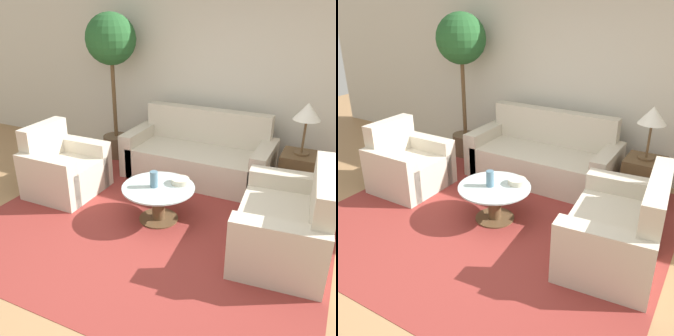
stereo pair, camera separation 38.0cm
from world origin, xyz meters
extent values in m
plane|color=#9E754C|center=(0.00, 0.00, 0.00)|extent=(14.00, 14.00, 0.00)
cube|color=beige|center=(0.00, 2.74, 1.30)|extent=(10.00, 0.06, 2.60)
cube|color=maroon|center=(-0.07, 0.81, 0.00)|extent=(3.79, 3.45, 0.01)
cube|color=beige|center=(-0.08, 2.04, 0.22)|extent=(1.84, 0.88, 0.44)
cube|color=beige|center=(-0.08, 2.39, 0.47)|extent=(1.84, 0.18, 0.93)
cube|color=beige|center=(-1.00, 2.04, 0.31)|extent=(0.20, 0.88, 0.62)
cube|color=beige|center=(0.84, 2.04, 0.31)|extent=(0.20, 0.88, 0.62)
cube|color=beige|center=(-1.47, 0.92, 0.22)|extent=(0.82, 0.71, 0.44)
cube|color=beige|center=(-1.78, 0.91, 0.45)|extent=(0.18, 0.71, 0.89)
cube|color=beige|center=(-1.46, 0.56, 0.31)|extent=(0.82, 0.20, 0.62)
cube|color=beige|center=(-1.47, 1.27, 0.31)|extent=(0.82, 0.20, 0.62)
cube|color=beige|center=(1.29, 0.83, 0.22)|extent=(0.94, 1.17, 0.44)
cube|color=beige|center=(1.62, 0.86, 0.46)|extent=(0.28, 1.11, 0.91)
cube|color=beige|center=(1.24, 1.38, 0.31)|extent=(0.86, 0.28, 0.62)
cube|color=beige|center=(1.34, 0.29, 0.31)|extent=(0.86, 0.28, 0.62)
cylinder|color=brown|center=(-0.07, 0.81, 0.01)|extent=(0.45, 0.45, 0.02)
cylinder|color=brown|center=(-0.07, 0.81, 0.20)|extent=(0.15, 0.15, 0.40)
cylinder|color=#B2C6C6|center=(-0.07, 0.81, 0.41)|extent=(0.82, 0.82, 0.02)
cube|color=brown|center=(1.27, 2.12, 0.29)|extent=(0.46, 0.46, 0.57)
cylinder|color=brown|center=(1.27, 2.12, 0.59)|extent=(0.18, 0.18, 0.02)
cylinder|color=brown|center=(1.27, 2.12, 0.81)|extent=(0.03, 0.03, 0.42)
cone|color=white|center=(1.27, 2.12, 1.12)|extent=(0.33, 0.33, 0.21)
cylinder|color=brown|center=(-1.58, 2.28, 0.17)|extent=(0.42, 0.42, 0.34)
cylinder|color=brown|center=(-1.58, 2.28, 0.98)|extent=(0.06, 0.06, 1.28)
sphere|color=#235628|center=(-1.58, 2.28, 1.82)|extent=(0.74, 0.74, 0.74)
cylinder|color=slate|center=(-0.11, 0.79, 0.51)|extent=(0.09, 0.09, 0.19)
cylinder|color=beige|center=(0.12, 1.00, 0.45)|extent=(0.21, 0.21, 0.06)
camera|label=1|loc=(1.65, -2.50, 2.31)|focal=40.00mm
camera|label=2|loc=(1.98, -2.32, 2.31)|focal=40.00mm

